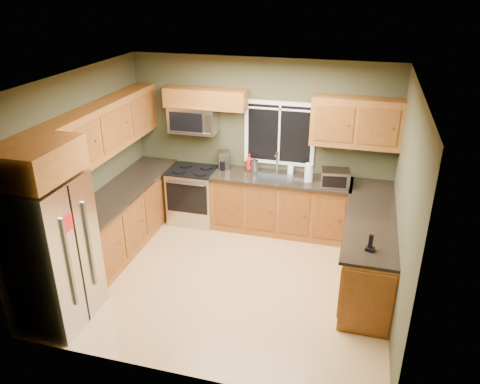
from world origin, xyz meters
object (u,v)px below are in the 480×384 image
at_px(coffee_maker, 224,160).
at_px(cordless_phone, 370,246).
at_px(toaster_oven, 335,178).
at_px(soap_bottle_b, 291,168).
at_px(soap_bottle_c, 252,166).
at_px(soap_bottle_a, 249,162).
at_px(kettle, 254,166).
at_px(range, 194,195).
at_px(microwave, 194,119).
at_px(refrigerator, 52,253).
at_px(paper_towel_roll, 309,173).

height_order(coffee_maker, cordless_phone, coffee_maker).
relative_size(toaster_oven, soap_bottle_b, 2.45).
height_order(soap_bottle_c, cordless_phone, cordless_phone).
bearing_deg(coffee_maker, soap_bottle_a, 5.97).
bearing_deg(soap_bottle_c, kettle, -56.92).
xyz_separation_m(range, soap_bottle_b, (1.57, 0.23, 0.56)).
xyz_separation_m(soap_bottle_b, soap_bottle_c, (-0.62, -0.04, -0.02)).
bearing_deg(toaster_oven, microwave, 174.06).
height_order(refrigerator, soap_bottle_c, refrigerator).
bearing_deg(coffee_maker, cordless_phone, -40.23).
bearing_deg(toaster_oven, soap_bottle_a, 167.90).
bearing_deg(soap_bottle_c, toaster_oven, -12.32).
xyz_separation_m(coffee_maker, soap_bottle_a, (0.42, 0.04, -0.00)).
distance_m(refrigerator, cordless_phone, 3.64).
relative_size(kettle, soap_bottle_c, 1.60).
distance_m(paper_towel_roll, soap_bottle_c, 0.96).
relative_size(kettle, paper_towel_roll, 0.76).
xyz_separation_m(microwave, soap_bottle_b, (1.57, 0.09, -0.70)).
relative_size(soap_bottle_a, soap_bottle_c, 1.77).
bearing_deg(coffee_maker, soap_bottle_c, 4.63).
relative_size(microwave, soap_bottle_c, 5.06).
bearing_deg(paper_towel_roll, soap_bottle_a, 167.15).
bearing_deg(refrigerator, kettle, 59.66).
distance_m(refrigerator, paper_towel_roll, 3.76).
xyz_separation_m(refrigerator, soap_bottle_c, (1.64, 2.96, 0.11)).
height_order(refrigerator, cordless_phone, refrigerator).
distance_m(kettle, paper_towel_roll, 0.90).
height_order(range, soap_bottle_b, soap_bottle_b).
relative_size(range, cordless_phone, 4.64).
distance_m(soap_bottle_b, cordless_phone, 2.41).
relative_size(range, soap_bottle_b, 5.14).
distance_m(toaster_oven, cordless_phone, 1.81).
bearing_deg(kettle, toaster_oven, -9.60).
distance_m(microwave, kettle, 1.21).
relative_size(coffee_maker, soap_bottle_a, 1.08).
height_order(toaster_oven, soap_bottle_a, soap_bottle_a).
distance_m(microwave, soap_bottle_a, 1.12).
bearing_deg(toaster_oven, range, 177.45).
height_order(microwave, soap_bottle_b, microwave).
relative_size(soap_bottle_c, cordless_phone, 0.74).
xyz_separation_m(refrigerator, soap_bottle_b, (2.26, 3.00, 0.13)).
bearing_deg(soap_bottle_c, soap_bottle_a, 173.70).
xyz_separation_m(microwave, soap_bottle_a, (0.90, 0.06, -0.66)).
bearing_deg(soap_bottle_c, cordless_phone, -47.19).
bearing_deg(toaster_oven, refrigerator, -138.11).
relative_size(microwave, toaster_oven, 1.70).
height_order(coffee_maker, soap_bottle_a, coffee_maker).
distance_m(range, cordless_phone, 3.41).
bearing_deg(cordless_phone, soap_bottle_a, 133.51).
xyz_separation_m(soap_bottle_a, cordless_phone, (1.92, -2.03, -0.07)).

